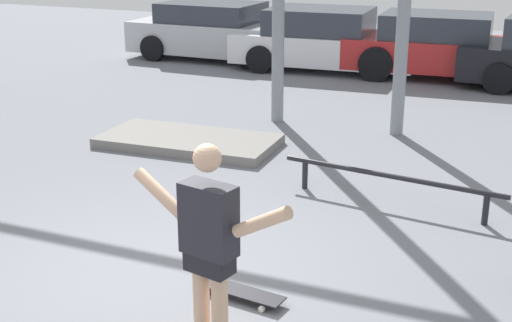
{
  "coord_description": "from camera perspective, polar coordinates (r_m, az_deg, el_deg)",
  "views": [
    {
      "loc": [
        3.25,
        -5.07,
        3.13
      ],
      "look_at": [
        0.39,
        1.5,
        0.73
      ],
      "focal_mm": 50.0,
      "sensor_mm": 36.0,
      "label": 1
    }
  ],
  "objects": [
    {
      "name": "skateboarder",
      "position": [
        5.37,
        -3.78,
        -6.14
      ],
      "size": [
        1.45,
        0.4,
        1.63
      ],
      "rotation": [
        0.0,
        0.0,
        -0.21
      ],
      "color": "#DBAD89",
      "rests_on": "ground_plane"
    },
    {
      "name": "skateboard",
      "position": [
        6.35,
        -1.29,
        -10.4
      ],
      "size": [
        0.85,
        0.32,
        0.08
      ],
      "rotation": [
        0.0,
        0.0,
        -0.12
      ],
      "color": "black",
      "rests_on": "ground_plane"
    },
    {
      "name": "ground_plane",
      "position": [
        6.78,
        -8.25,
        -9.19
      ],
      "size": [
        36.0,
        36.0,
        0.0
      ],
      "primitive_type": "plane",
      "color": "slate"
    },
    {
      "name": "parked_car_silver",
      "position": [
        17.44,
        -3.17,
        10.3
      ],
      "size": [
        4.15,
        2.06,
        1.34
      ],
      "rotation": [
        0.0,
        0.0,
        -0.01
      ],
      "color": "#B7BABF",
      "rests_on": "ground_plane"
    },
    {
      "name": "manual_pad",
      "position": [
        10.58,
        -5.41,
        1.6
      ],
      "size": [
        2.65,
        1.38,
        0.14
      ],
      "primitive_type": "cube",
      "rotation": [
        0.0,
        0.0,
        0.05
      ],
      "color": "slate",
      "rests_on": "ground_plane"
    },
    {
      "name": "parked_car_red",
      "position": [
        15.71,
        14.56,
        8.86
      ],
      "size": [
        4.12,
        2.12,
        1.34
      ],
      "rotation": [
        0.0,
        0.0,
        0.07
      ],
      "color": "red",
      "rests_on": "ground_plane"
    },
    {
      "name": "grind_rail",
      "position": [
        8.37,
        10.69,
        -1.51
      ],
      "size": [
        2.67,
        0.4,
        0.39
      ],
      "rotation": [
        0.0,
        0.0,
        -0.13
      ],
      "color": "black",
      "rests_on": "ground_plane"
    },
    {
      "name": "parked_car_white",
      "position": [
        16.19,
        5.49,
        9.59
      ],
      "size": [
        4.14,
        2.21,
        1.35
      ],
      "rotation": [
        0.0,
        0.0,
        0.06
      ],
      "color": "white",
      "rests_on": "ground_plane"
    }
  ]
}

